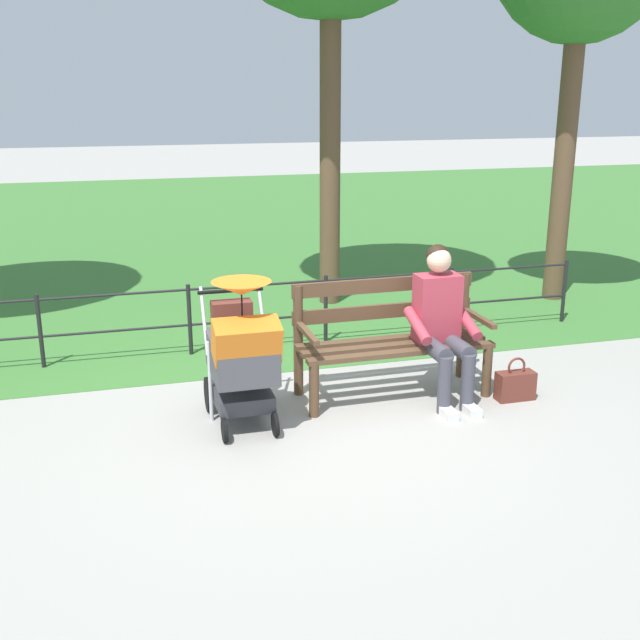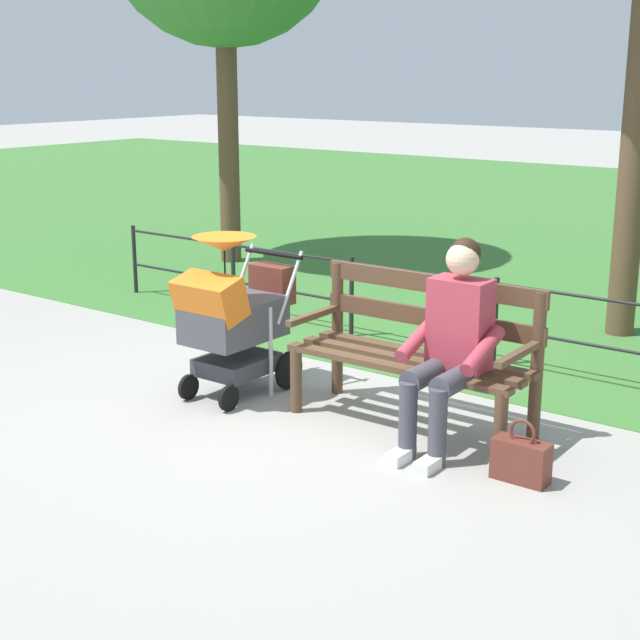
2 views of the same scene
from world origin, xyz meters
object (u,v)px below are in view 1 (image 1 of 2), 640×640
Objects in this scene: park_bench at (390,333)px; handbag at (515,385)px; stroller at (242,351)px; person_on_bench at (442,320)px.

handbag is (-0.95, 0.44, -0.40)m from park_bench.
stroller is (1.31, 0.32, 0.07)m from park_bench.
park_bench is 4.34× the size of handbag.
person_on_bench is at bearing -20.05° from handbag.
stroller is at bearing -3.09° from handbag.
stroller is 2.31m from handbag.
handbag is at bearing 155.28° from park_bench.
park_bench reaches higher than handbag.
person_on_bench reaches higher than park_bench.
handbag is at bearing 159.95° from person_on_bench.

